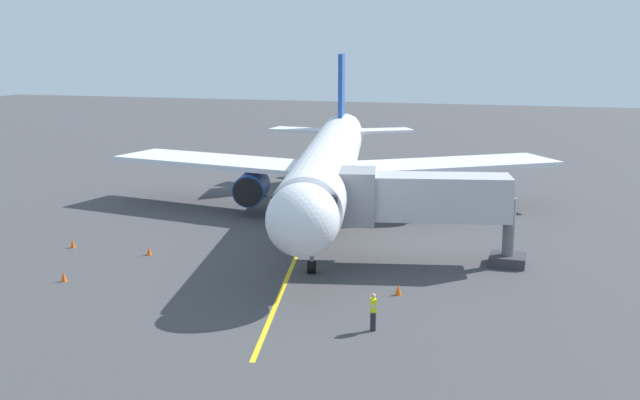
% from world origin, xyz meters
% --- Properties ---
extents(ground_plane, '(220.00, 220.00, 0.00)m').
position_xyz_m(ground_plane, '(0.00, 0.00, 0.00)').
color(ground_plane, '#424244').
extents(apron_lead_in_line, '(8.51, 39.18, 0.01)m').
position_xyz_m(apron_lead_in_line, '(-0.64, 5.64, 0.01)').
color(apron_lead_in_line, yellow).
rests_on(apron_lead_in_line, ground).
extents(airplane, '(34.05, 40.06, 11.50)m').
position_xyz_m(airplane, '(-0.59, -0.63, 4.00)').
color(airplane, white).
rests_on(airplane, ground).
extents(jet_bridge, '(11.51, 4.99, 5.40)m').
position_xyz_m(jet_bridge, '(-8.17, 9.29, 3.76)').
color(jet_bridge, '#B7B7BC').
rests_on(jet_bridge, ground).
extents(ground_crew_marshaller, '(0.38, 0.46, 1.71)m').
position_xyz_m(ground_crew_marshaller, '(-8.61, 20.39, 0.89)').
color(ground_crew_marshaller, '#23232D').
rests_on(ground_crew_marshaller, ground).
extents(ground_crew_wing_walker, '(0.47, 0.39, 1.71)m').
position_xyz_m(ground_crew_wing_walker, '(6.66, -6.58, 0.89)').
color(ground_crew_wing_walker, '#23232D').
rests_on(ground_crew_wing_walker, ground).
extents(safety_cone_nose_left, '(0.32, 0.32, 0.55)m').
position_xyz_m(safety_cone_nose_left, '(6.99, 12.13, 0.28)').
color(safety_cone_nose_left, '#F2590F').
rests_on(safety_cone_nose_left, ground).
extents(safety_cone_nose_right, '(0.32, 0.32, 0.55)m').
position_xyz_m(safety_cone_nose_right, '(12.36, 11.97, 0.28)').
color(safety_cone_nose_right, '#F2590F').
rests_on(safety_cone_nose_right, ground).
extents(safety_cone_wing_port, '(0.32, 0.32, 0.55)m').
position_xyz_m(safety_cone_wing_port, '(-8.73, 15.21, 0.28)').
color(safety_cone_wing_port, '#F2590F').
rests_on(safety_cone_wing_port, ground).
extents(safety_cone_wing_starboard, '(0.32, 0.32, 0.55)m').
position_xyz_m(safety_cone_wing_starboard, '(8.76, 18.10, 0.28)').
color(safety_cone_wing_starboard, '#F2590F').
rests_on(safety_cone_wing_starboard, ground).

